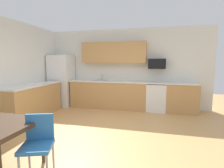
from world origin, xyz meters
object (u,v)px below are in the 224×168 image
object	(u,v)px
refrigerator	(62,81)
microwave	(157,64)
oven_range	(156,97)
chair_near_table	(38,141)

from	to	relation	value
refrigerator	microwave	size ratio (longest dim) A/B	3.37
microwave	oven_range	bearing A→B (deg)	-90.00
chair_near_table	oven_range	bearing A→B (deg)	67.25
refrigerator	oven_range	distance (m)	3.36
refrigerator	oven_range	xyz separation A→B (m)	(3.32, 0.08, -0.45)
refrigerator	oven_range	world-z (taller)	refrigerator
chair_near_table	microwave	bearing A→B (deg)	67.78
oven_range	chair_near_table	xyz separation A→B (m)	(-1.58, -3.77, 0.05)
oven_range	microwave	distance (m)	1.07
refrigerator	microwave	bearing A→B (deg)	3.10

